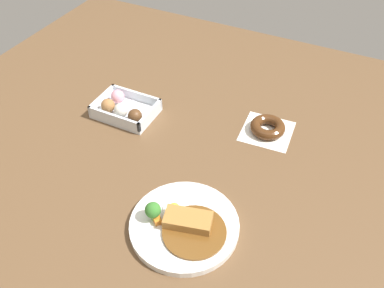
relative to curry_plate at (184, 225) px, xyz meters
The scene contains 4 objects.
ground_plane 0.23m from the curry_plate, 132.49° to the left, with size 1.60×1.60×0.00m, color brown.
curry_plate is the anchor object (origin of this frame).
donut_box 0.46m from the curry_plate, 140.46° to the left, with size 0.18×0.13×0.05m.
chocolate_ring_donut 0.42m from the curry_plate, 81.15° to the left, with size 0.15×0.15×0.03m.
Camera 1 is at (0.42, -0.67, 0.80)m, focal length 38.38 mm.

